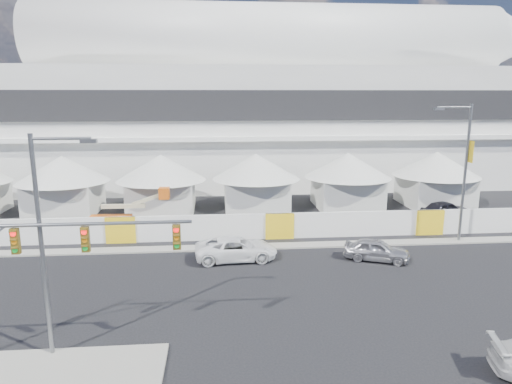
{
  "coord_description": "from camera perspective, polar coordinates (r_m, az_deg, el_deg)",
  "views": [
    {
      "loc": [
        1.27,
        -19.09,
        10.93
      ],
      "look_at": [
        3.79,
        10.0,
        4.68
      ],
      "focal_mm": 32.0,
      "sensor_mm": 36.0,
      "label": 1
    }
  ],
  "objects": [
    {
      "name": "ground",
      "position": [
        22.03,
        -7.98,
        -17.78
      ],
      "size": [
        160.0,
        160.0,
        0.0
      ],
      "primitive_type": "plane",
      "color": "black",
      "rests_on": "ground"
    },
    {
      "name": "far_curb",
      "position": [
        38.3,
        24.71,
        -5.54
      ],
      "size": [
        80.0,
        1.2,
        0.12
      ],
      "primitive_type": "cube",
      "color": "gray",
      "rests_on": "ground"
    },
    {
      "name": "stadium",
      "position": [
        61.07,
        2.08,
        10.69
      ],
      "size": [
        80.0,
        24.8,
        21.98
      ],
      "color": "silver",
      "rests_on": "ground"
    },
    {
      "name": "tent_row",
      "position": [
        43.79,
        -5.88,
        1.79
      ],
      "size": [
        53.4,
        8.4,
        5.4
      ],
      "color": "silver",
      "rests_on": "ground"
    },
    {
      "name": "hoarding_fence",
      "position": [
        35.34,
        2.95,
        -4.25
      ],
      "size": [
        70.0,
        0.25,
        2.0
      ],
      "primitive_type": "cube",
      "color": "white",
      "rests_on": "ground"
    },
    {
      "name": "sedan_silver",
      "position": [
        31.86,
        14.85,
        -7.0
      ],
      "size": [
        3.21,
        4.62,
        1.46
      ],
      "primitive_type": "imported",
      "rotation": [
        0.0,
        0.0,
        1.18
      ],
      "color": "#AFAFB4",
      "rests_on": "ground"
    },
    {
      "name": "pickup_curb",
      "position": [
        30.93,
        -2.5,
        -7.11
      ],
      "size": [
        2.87,
        5.65,
        1.53
      ],
      "primitive_type": "imported",
      "rotation": [
        0.0,
        0.0,
        1.63
      ],
      "color": "white",
      "rests_on": "ground"
    },
    {
      "name": "lot_car_b",
      "position": [
        44.37,
        22.52,
        -2.04
      ],
      "size": [
        3.55,
        5.12,
        1.62
      ],
      "primitive_type": "imported",
      "rotation": [
        0.0,
        0.0,
        1.95
      ],
      "color": "black",
      "rests_on": "ground"
    },
    {
      "name": "traffic_mast",
      "position": [
        21.14,
        -28.23,
        -8.94
      ],
      "size": [
        9.87,
        0.63,
        6.52
      ],
      "color": "slate",
      "rests_on": "median_island"
    },
    {
      "name": "streetlight_median",
      "position": [
        20.29,
        -24.72,
        -4.57
      ],
      "size": [
        2.58,
        0.26,
        9.32
      ],
      "color": "gray",
      "rests_on": "median_island"
    },
    {
      "name": "streetlight_curb",
      "position": [
        36.67,
        24.44,
        3.21
      ],
      "size": [
        3.04,
        0.69,
        10.28
      ],
      "color": "slate",
      "rests_on": "ground"
    },
    {
      "name": "boom_lift",
      "position": [
        39.66,
        -16.86,
        -3.08
      ],
      "size": [
        6.64,
        1.52,
        3.39
      ],
      "rotation": [
        0.0,
        0.0,
        -0.0
      ],
      "color": "orange",
      "rests_on": "ground"
    }
  ]
}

